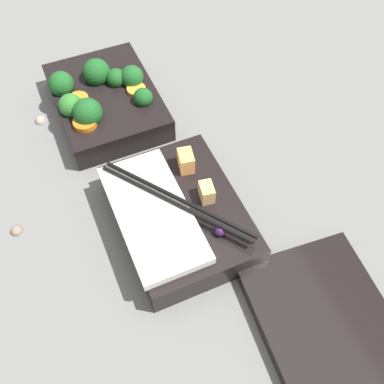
{
  "coord_description": "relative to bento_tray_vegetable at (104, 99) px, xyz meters",
  "views": [
    {
      "loc": [
        0.41,
        -0.11,
        0.49
      ],
      "look_at": [
        0.11,
        0.02,
        0.04
      ],
      "focal_mm": 42.0,
      "sensor_mm": 36.0,
      "label": 1
    }
  ],
  "objects": [
    {
      "name": "bento_tray_vegetable",
      "position": [
        0.0,
        0.0,
        0.0
      ],
      "size": [
        0.2,
        0.15,
        0.07
      ],
      "color": "black",
      "rests_on": "ground_plane"
    },
    {
      "name": "ground_plane",
      "position": [
        0.11,
        0.03,
        -0.03
      ],
      "size": [
        3.0,
        3.0,
        0.0
      ],
      "primitive_type": "plane",
      "color": "slate"
    },
    {
      "name": "pebble_1",
      "position": [
        -0.02,
        -0.1,
        -0.02
      ],
      "size": [
        0.02,
        0.02,
        0.02
      ],
      "primitive_type": "sphere",
      "color": "gray",
      "rests_on": "ground_plane"
    },
    {
      "name": "pebble_0",
      "position": [
        0.16,
        -0.17,
        -0.02
      ],
      "size": [
        0.02,
        0.02,
        0.02
      ],
      "primitive_type": "sphere",
      "color": "#7A6B5B",
      "rests_on": "ground_plane"
    },
    {
      "name": "bento_tray_rice",
      "position": [
        0.23,
        0.02,
        -0.0
      ],
      "size": [
        0.2,
        0.14,
        0.06
      ],
      "color": "black",
      "rests_on": "ground_plane"
    },
    {
      "name": "bento_lid",
      "position": [
        0.42,
        0.12,
        -0.02
      ],
      "size": [
        0.2,
        0.16,
        0.02
      ],
      "primitive_type": "cube",
      "rotation": [
        0.0,
        0.0,
        -0.09
      ],
      "color": "black",
      "rests_on": "ground_plane"
    }
  ]
}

